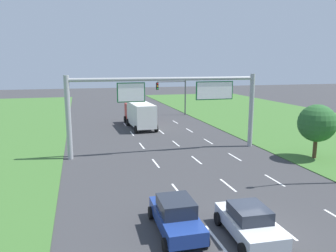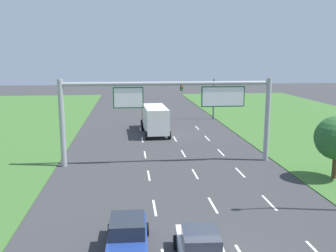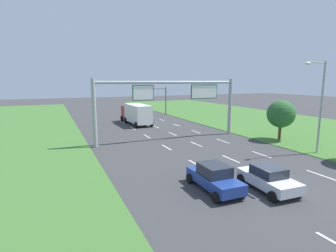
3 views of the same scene
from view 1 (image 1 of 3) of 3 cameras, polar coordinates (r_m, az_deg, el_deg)
name	(u,v)px [view 1 (image 1 of 3)]	position (r m, az deg, el deg)	size (l,w,h in m)	color
ground_plane	(250,233)	(16.74, 14.01, -17.64)	(200.00, 200.00, 0.00)	#38383A
lane_dashes_inner_left	(177,190)	(21.12, 1.64, -11.14)	(0.14, 50.40, 0.01)	white
lane_dashes_inner_right	(228,185)	(22.32, 10.40, -10.09)	(0.14, 50.40, 0.01)	white
lane_dashes_slip	(274,180)	(23.99, 18.05, -8.97)	(0.14, 50.40, 0.01)	white
car_near_red	(249,222)	(16.03, 13.94, -15.92)	(2.33, 4.12, 1.51)	silver
car_lead_silver	(176,216)	(16.06, 1.39, -15.32)	(2.10, 4.33, 1.64)	navy
box_truck	(140,114)	(41.35, -4.98, 2.11)	(2.95, 8.63, 3.16)	#B21E19
sign_gantry	(170,98)	(29.07, 0.39, 4.82)	(17.24, 0.44, 7.00)	#9EA0A5
traffic_light_mast	(173,91)	(50.84, 0.95, 6.18)	(4.76, 0.49, 5.60)	#47494F
roadside_tree_mid	(317,123)	(29.87, 24.52, 0.44)	(3.13, 3.13, 4.62)	#513823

